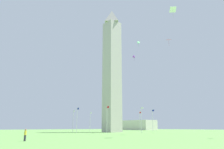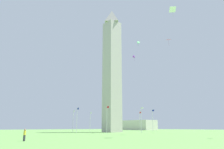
{
  "view_description": "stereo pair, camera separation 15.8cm",
  "coord_description": "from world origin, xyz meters",
  "px_view_note": "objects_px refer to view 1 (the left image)",
  "views": [
    {
      "loc": [
        63.58,
        -51.52,
        1.84
      ],
      "look_at": [
        0.0,
        0.0,
        22.6
      ],
      "focal_mm": 33.47,
      "sensor_mm": 36.0,
      "label": 1
    },
    {
      "loc": [
        63.68,
        -51.4,
        1.84
      ],
      "look_at": [
        0.0,
        0.0,
        22.6
      ],
      "focal_mm": 33.47,
      "sensor_mm": 36.0,
      "label": 2
    }
  ],
  "objects_px": {
    "flagpole_nw": "(107,118)",
    "distant_building": "(138,125)",
    "flagpole_sw": "(73,120)",
    "flagpole_w": "(77,119)",
    "person_yellow_shirt": "(25,135)",
    "kite_green_delta": "(138,43)",
    "kite_pink_diamond": "(169,40)",
    "flagpole_ne": "(153,120)",
    "obelisk_monument": "(112,67)",
    "flagpole_se": "(116,121)",
    "kite_white_diamond": "(173,10)",
    "flagpole_s": "(90,121)",
    "flagpole_e": "(140,121)",
    "kite_purple_delta": "(134,57)",
    "flagpole_n": "(141,119)"
  },
  "relations": [
    {
      "from": "flagpole_n",
      "to": "kite_pink_diamond",
      "type": "height_order",
      "value": "kite_pink_diamond"
    },
    {
      "from": "flagpole_nw",
      "to": "kite_purple_delta",
      "type": "bearing_deg",
      "value": 88.03
    },
    {
      "from": "flagpole_sw",
      "to": "kite_pink_diamond",
      "type": "distance_m",
      "value": 47.12
    },
    {
      "from": "flagpole_w",
      "to": "kite_green_delta",
      "type": "height_order",
      "value": "kite_green_delta"
    },
    {
      "from": "flagpole_n",
      "to": "kite_purple_delta",
      "type": "xyz_separation_m",
      "value": [
        -4.06,
        1.5,
        22.74
      ]
    },
    {
      "from": "flagpole_nw",
      "to": "distant_building",
      "type": "xyz_separation_m",
      "value": [
        -56.02,
        71.99,
        -1.24
      ]
    },
    {
      "from": "flagpole_n",
      "to": "kite_purple_delta",
      "type": "bearing_deg",
      "value": 159.78
    },
    {
      "from": "obelisk_monument",
      "to": "flagpole_nw",
      "type": "xyz_separation_m",
      "value": [
        10.88,
        -10.83,
        -21.08
      ]
    },
    {
      "from": "flagpole_sw",
      "to": "flagpole_w",
      "type": "bearing_deg",
      "value": -22.5
    },
    {
      "from": "flagpole_sw",
      "to": "distant_building",
      "type": "bearing_deg",
      "value": 115.52
    },
    {
      "from": "flagpole_e",
      "to": "kite_white_diamond",
      "type": "xyz_separation_m",
      "value": [
        40.01,
        -30.41,
        22.46
      ]
    },
    {
      "from": "flagpole_e",
      "to": "kite_white_diamond",
      "type": "distance_m",
      "value": 55.04
    },
    {
      "from": "flagpole_se",
      "to": "flagpole_nw",
      "type": "relative_size",
      "value": 1.0
    },
    {
      "from": "flagpole_nw",
      "to": "kite_green_delta",
      "type": "distance_m",
      "value": 26.35
    },
    {
      "from": "person_yellow_shirt",
      "to": "kite_green_delta",
      "type": "relative_size",
      "value": 0.95
    },
    {
      "from": "flagpole_ne",
      "to": "kite_white_diamond",
      "type": "bearing_deg",
      "value": -41.62
    },
    {
      "from": "flagpole_e",
      "to": "kite_green_delta",
      "type": "bearing_deg",
      "value": -45.84
    },
    {
      "from": "kite_purple_delta",
      "to": "kite_pink_diamond",
      "type": "distance_m",
      "value": 19.67
    },
    {
      "from": "flagpole_e",
      "to": "person_yellow_shirt",
      "type": "relative_size",
      "value": 5.22
    },
    {
      "from": "flagpole_se",
      "to": "flagpole_nw",
      "type": "height_order",
      "value": "same"
    },
    {
      "from": "kite_pink_diamond",
      "to": "flagpole_sw",
      "type": "bearing_deg",
      "value": -169.79
    },
    {
      "from": "kite_purple_delta",
      "to": "kite_white_diamond",
      "type": "distance_m",
      "value": 33.2
    },
    {
      "from": "flagpole_se",
      "to": "distant_building",
      "type": "relative_size",
      "value": 0.34
    },
    {
      "from": "flagpole_se",
      "to": "kite_pink_diamond",
      "type": "height_order",
      "value": "kite_pink_diamond"
    },
    {
      "from": "flagpole_w",
      "to": "kite_green_delta",
      "type": "xyz_separation_m",
      "value": [
        19.27,
        10.78,
        24.15
      ]
    },
    {
      "from": "flagpole_ne",
      "to": "flagpole_w",
      "type": "bearing_deg",
      "value": -112.5
    },
    {
      "from": "flagpole_sw",
      "to": "flagpole_w",
      "type": "height_order",
      "value": "same"
    },
    {
      "from": "flagpole_n",
      "to": "kite_green_delta",
      "type": "xyz_separation_m",
      "value": [
        3.95,
        -4.53,
        24.15
      ]
    },
    {
      "from": "obelisk_monument",
      "to": "flagpole_nw",
      "type": "distance_m",
      "value": 26.08
    },
    {
      "from": "flagpole_nw",
      "to": "person_yellow_shirt",
      "type": "relative_size",
      "value": 5.22
    },
    {
      "from": "flagpole_se",
      "to": "flagpole_sw",
      "type": "bearing_deg",
      "value": -90.0
    },
    {
      "from": "flagpole_n",
      "to": "flagpole_nw",
      "type": "bearing_deg",
      "value": -112.5
    },
    {
      "from": "distant_building",
      "to": "kite_purple_delta",
      "type": "bearing_deg",
      "value": -46.59
    },
    {
      "from": "obelisk_monument",
      "to": "kite_white_diamond",
      "type": "relative_size",
      "value": 22.1
    },
    {
      "from": "obelisk_monument",
      "to": "flagpole_e",
      "type": "relative_size",
      "value": 6.07
    },
    {
      "from": "obelisk_monument",
      "to": "kite_pink_diamond",
      "type": "height_order",
      "value": "obelisk_monument"
    },
    {
      "from": "flagpole_e",
      "to": "kite_white_diamond",
      "type": "bearing_deg",
      "value": -37.24
    },
    {
      "from": "flagpole_se",
      "to": "flagpole_nw",
      "type": "bearing_deg",
      "value": -45.0
    },
    {
      "from": "flagpole_sw",
      "to": "kite_green_delta",
      "type": "relative_size",
      "value": 4.95
    },
    {
      "from": "flagpole_sw",
      "to": "kite_purple_delta",
      "type": "bearing_deg",
      "value": 29.17
    },
    {
      "from": "flagpole_ne",
      "to": "flagpole_s",
      "type": "distance_m",
      "value": 28.29
    },
    {
      "from": "flagpole_s",
      "to": "kite_pink_diamond",
      "type": "height_order",
      "value": "kite_pink_diamond"
    },
    {
      "from": "obelisk_monument",
      "to": "flagpole_e",
      "type": "xyz_separation_m",
      "value": [
        0.06,
        15.31,
        -21.08
      ]
    },
    {
      "from": "flagpole_nw",
      "to": "kite_white_diamond",
      "type": "height_order",
      "value": "kite_white_diamond"
    },
    {
      "from": "obelisk_monument",
      "to": "person_yellow_shirt",
      "type": "relative_size",
      "value": 31.69
    },
    {
      "from": "flagpole_ne",
      "to": "flagpole_nw",
      "type": "distance_m",
      "value": 21.65
    },
    {
      "from": "flagpole_ne",
      "to": "kite_green_delta",
      "type": "xyz_separation_m",
      "value": [
        8.44,
        -15.35,
        24.15
      ]
    },
    {
      "from": "kite_white_diamond",
      "to": "flagpole_n",
      "type": "bearing_deg",
      "value": 148.56
    },
    {
      "from": "obelisk_monument",
      "to": "kite_green_delta",
      "type": "bearing_deg",
      "value": -13.19
    },
    {
      "from": "flagpole_ne",
      "to": "kite_green_delta",
      "type": "relative_size",
      "value": 4.95
    }
  ]
}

